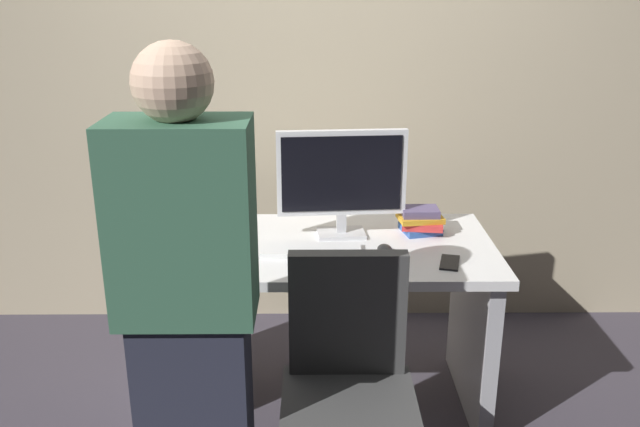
# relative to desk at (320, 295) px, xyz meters

# --- Properties ---
(ground_plane) EXTENTS (9.00, 9.00, 0.00)m
(ground_plane) POSITION_rel_desk_xyz_m (0.00, 0.00, -0.52)
(ground_plane) COLOR #3D3842
(wall_back) EXTENTS (6.40, 0.10, 3.00)m
(wall_back) POSITION_rel_desk_xyz_m (0.00, 0.88, 0.98)
(wall_back) COLOR tan
(wall_back) RESTS_ON ground
(desk) EXTENTS (1.44, 0.75, 0.75)m
(desk) POSITION_rel_desk_xyz_m (0.00, 0.00, 0.00)
(desk) COLOR white
(desk) RESTS_ON ground
(office_chair) EXTENTS (0.52, 0.52, 0.94)m
(office_chair) POSITION_rel_desk_xyz_m (0.09, -0.68, -0.09)
(office_chair) COLOR black
(office_chair) RESTS_ON ground
(person_at_desk) EXTENTS (0.40, 0.24, 1.64)m
(person_at_desk) POSITION_rel_desk_xyz_m (-0.39, -0.80, 0.32)
(person_at_desk) COLOR #262838
(person_at_desk) RESTS_ON ground
(monitor) EXTENTS (0.54, 0.15, 0.46)m
(monitor) POSITION_rel_desk_xyz_m (0.09, 0.10, 0.49)
(monitor) COLOR silver
(monitor) RESTS_ON desk
(keyboard) EXTENTS (0.43, 0.13, 0.02)m
(keyboard) POSITION_rel_desk_xyz_m (-0.05, -0.09, 0.24)
(keyboard) COLOR white
(keyboard) RESTS_ON desk
(mouse) EXTENTS (0.06, 0.10, 0.03)m
(mouse) POSITION_rel_desk_xyz_m (0.26, -0.11, 0.25)
(mouse) COLOR black
(mouse) RESTS_ON desk
(cup_near_keyboard) EXTENTS (0.06, 0.06, 0.09)m
(cup_near_keyboard) POSITION_rel_desk_xyz_m (-0.48, -0.11, 0.28)
(cup_near_keyboard) COLOR white
(cup_near_keyboard) RESTS_ON desk
(cup_by_monitor) EXTENTS (0.07, 0.07, 0.09)m
(cup_by_monitor) POSITION_rel_desk_xyz_m (-0.54, 0.14, 0.28)
(cup_by_monitor) COLOR white
(cup_by_monitor) RESTS_ON desk
(book_stack) EXTENTS (0.20, 0.18, 0.11)m
(book_stack) POSITION_rel_desk_xyz_m (0.43, 0.13, 0.29)
(book_stack) COLOR #3359A5
(book_stack) RESTS_ON desk
(cell_phone) EXTENTS (0.10, 0.16, 0.01)m
(cell_phone) POSITION_rel_desk_xyz_m (0.50, -0.21, 0.24)
(cell_phone) COLOR black
(cell_phone) RESTS_ON desk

